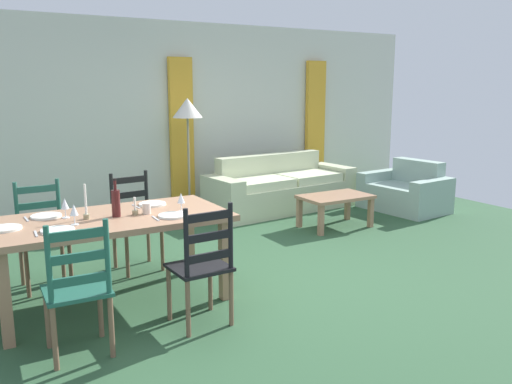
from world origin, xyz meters
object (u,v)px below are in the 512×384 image
object	(u,v)px
dining_chair_near_right	(202,265)
coffee_cup_primary	(147,208)
dining_chair_far_left	(43,235)
dining_chair_far_right	(135,222)
coffee_table	(335,200)
wine_bottle	(116,202)
dining_table	(110,227)
armchair_upholstered	(407,193)
dining_chair_near_left	(78,289)
standing_lamp	(188,115)
wine_glass_near_left	(74,211)
wine_glass_near_right	(181,199)
wine_glass_far_left	(65,205)
couch	(279,190)

from	to	relation	value
dining_chair_near_right	coffee_cup_primary	size ratio (longest dim) A/B	10.67
dining_chair_near_right	dining_chair_far_left	world-z (taller)	same
dining_chair_far_right	coffee_table	size ratio (longest dim) A/B	1.07
wine_bottle	dining_table	bearing A→B (deg)	158.37
coffee_cup_primary	armchair_upholstered	bearing A→B (deg)	16.79
dining_chair_near_left	coffee_cup_primary	bearing A→B (deg)	44.57
dining_chair_near_right	dining_chair_far_left	distance (m)	1.73
dining_chair_far_right	standing_lamp	world-z (taller)	standing_lamp
dining_chair_near_right	wine_bottle	distance (m)	0.93
wine_glass_near_left	dining_chair_near_right	bearing A→B (deg)	-39.22
wine_bottle	coffee_cup_primary	world-z (taller)	wine_bottle
dining_chair_near_left	standing_lamp	distance (m)	3.97
dining_chair_far_right	wine_glass_near_right	bearing A→B (deg)	-82.02
dining_chair_far_right	wine_glass_far_left	xyz separation A→B (m)	(-0.77, -0.64, 0.38)
dining_chair_near_left	coffee_table	xyz separation A→B (m)	(3.59, 1.79, -0.12)
dining_table	armchair_upholstered	size ratio (longest dim) A/B	1.54
wine_glass_near_left	coffee_table	size ratio (longest dim) A/B	0.18
dining_chair_near_right	coffee_cup_primary	xyz separation A→B (m)	(-0.18, 0.71, 0.32)
dining_chair_near_right	standing_lamp	bearing A→B (deg)	68.38
dining_chair_near_right	wine_glass_near_right	size ratio (longest dim) A/B	5.96
dining_chair_near_right	armchair_upholstered	world-z (taller)	dining_chair_near_right
wine_glass_near_left	dining_chair_far_right	bearing A→B (deg)	50.27
dining_chair_near_left	wine_bottle	distance (m)	0.98
dining_chair_far_right	standing_lamp	bearing A→B (deg)	51.97
dining_table	wine_bottle	xyz separation A→B (m)	(0.05, -0.02, 0.20)
coffee_cup_primary	standing_lamp	distance (m)	2.93
wine_glass_far_left	coffee_cup_primary	xyz separation A→B (m)	(0.61, -0.19, -0.07)
wine_glass_near_left	wine_glass_far_left	size ratio (longest dim) A/B	1.00
dining_chair_near_left	wine_glass_far_left	world-z (taller)	dining_chair_near_left
dining_chair_far_right	wine_bottle	bearing A→B (deg)	-116.44
couch	armchair_upholstered	bearing A→B (deg)	-30.56
wine_glass_near_left	armchair_upholstered	size ratio (longest dim) A/B	0.13
wine_glass_far_left	wine_bottle	bearing A→B (deg)	-23.65
dining_chair_far_left	couch	world-z (taller)	dining_chair_far_left
wine_glass_far_left	couch	distance (m)	4.03
wine_bottle	dining_chair_near_right	bearing A→B (deg)	-60.01
coffee_table	wine_bottle	bearing A→B (deg)	-161.45
dining_chair_near_left	coffee_cup_primary	size ratio (longest dim) A/B	10.67
dining_chair_near_left	couch	bearing A→B (deg)	40.58
wine_bottle	wine_glass_near_left	world-z (taller)	wine_bottle
dining_chair_far_left	coffee_cup_primary	world-z (taller)	dining_chair_far_left
dining_chair_far_right	wine_glass_near_left	world-z (taller)	dining_chair_far_right
dining_chair_near_right	coffee_table	distance (m)	3.22
couch	dining_chair_far_left	bearing A→B (deg)	-156.64
dining_chair_near_right	wine_glass_far_left	distance (m)	1.26
dining_chair_far_left	wine_glass_far_left	bearing A→B (deg)	-79.63
wine_glass_near_left	coffee_table	bearing A→B (deg)	18.31
dining_chair_near_right	wine_glass_far_left	size ratio (longest dim) A/B	5.96
dining_chair_near_right	wine_bottle	bearing A→B (deg)	119.99
wine_glass_near_left	coffee_cup_primary	xyz separation A→B (m)	(0.60, 0.07, -0.07)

